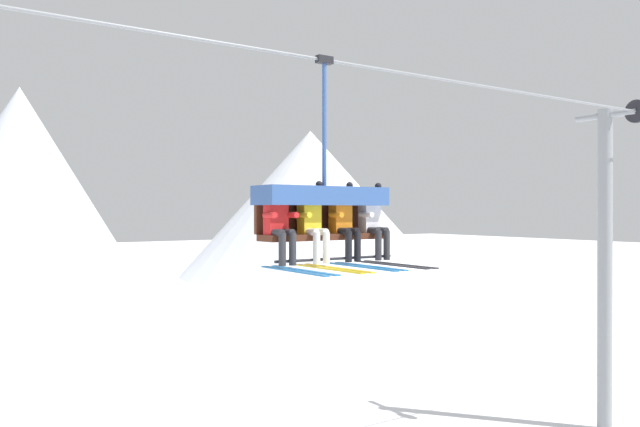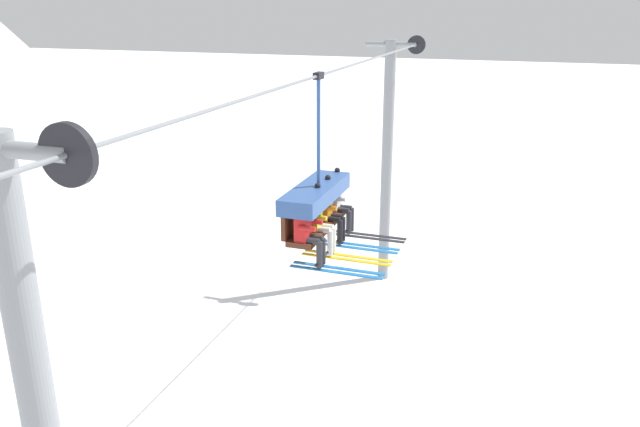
{
  "view_description": "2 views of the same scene",
  "coord_description": "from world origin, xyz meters",
  "px_view_note": "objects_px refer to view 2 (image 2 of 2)",
  "views": [
    {
      "loc": [
        -6.13,
        -8.97,
        5.54
      ],
      "look_at": [
        -0.46,
        -0.6,
        5.49
      ],
      "focal_mm": 35.0,
      "sensor_mm": 36.0,
      "label": 1
    },
    {
      "loc": [
        -11.04,
        -4.48,
        9.15
      ],
      "look_at": [
        -0.43,
        -0.8,
        5.36
      ],
      "focal_mm": 35.0,
      "sensor_mm": 36.0,
      "label": 2
    }
  ],
  "objects_px": {
    "lift_tower_far": "(387,159)",
    "skier_white": "(340,202)",
    "chairlift_chair": "(315,199)",
    "skier_orange": "(331,210)",
    "skier_yellow": "(320,220)",
    "skier_red": "(310,232)"
  },
  "relations": [
    {
      "from": "chairlift_chair",
      "to": "skier_white",
      "type": "height_order",
      "value": "chairlift_chair"
    },
    {
      "from": "skier_yellow",
      "to": "skier_white",
      "type": "height_order",
      "value": "same"
    },
    {
      "from": "lift_tower_far",
      "to": "skier_white",
      "type": "xyz_separation_m",
      "value": [
        -8.24,
        -0.92,
        1.08
      ]
    },
    {
      "from": "lift_tower_far",
      "to": "skier_yellow",
      "type": "relative_size",
      "value": 4.84
    },
    {
      "from": "chairlift_chair",
      "to": "skier_orange",
      "type": "height_order",
      "value": "chairlift_chair"
    },
    {
      "from": "lift_tower_far",
      "to": "skier_white",
      "type": "bearing_deg",
      "value": -173.61
    },
    {
      "from": "skier_white",
      "to": "skier_orange",
      "type": "bearing_deg",
      "value": 180.0
    },
    {
      "from": "skier_red",
      "to": "skier_yellow",
      "type": "bearing_deg",
      "value": 0.65
    },
    {
      "from": "lift_tower_far",
      "to": "skier_red",
      "type": "relative_size",
      "value": 4.84
    },
    {
      "from": "skier_orange",
      "to": "skier_white",
      "type": "relative_size",
      "value": 1.0
    },
    {
      "from": "chairlift_chair",
      "to": "lift_tower_far",
      "type": "bearing_deg",
      "value": 4.43
    },
    {
      "from": "lift_tower_far",
      "to": "skier_red",
      "type": "bearing_deg",
      "value": -174.72
    },
    {
      "from": "skier_yellow",
      "to": "skier_red",
      "type": "bearing_deg",
      "value": -179.35
    },
    {
      "from": "skier_red",
      "to": "lift_tower_far",
      "type": "bearing_deg",
      "value": 5.28
    },
    {
      "from": "skier_white",
      "to": "skier_yellow",
      "type": "bearing_deg",
      "value": 180.0
    },
    {
      "from": "lift_tower_far",
      "to": "skier_orange",
      "type": "bearing_deg",
      "value": -174.04
    },
    {
      "from": "skier_orange",
      "to": "skier_yellow",
      "type": "bearing_deg",
      "value": 180.0
    },
    {
      "from": "chairlift_chair",
      "to": "skier_white",
      "type": "xyz_separation_m",
      "value": [
        0.91,
        -0.21,
        -0.29
      ]
    },
    {
      "from": "skier_yellow",
      "to": "skier_white",
      "type": "relative_size",
      "value": 1.0
    },
    {
      "from": "skier_yellow",
      "to": "skier_orange",
      "type": "relative_size",
      "value": 1.0
    },
    {
      "from": "lift_tower_far",
      "to": "skier_orange",
      "type": "xyz_separation_m",
      "value": [
        -8.85,
        -0.92,
        1.08
      ]
    },
    {
      "from": "skier_orange",
      "to": "skier_white",
      "type": "distance_m",
      "value": 0.6
    }
  ]
}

